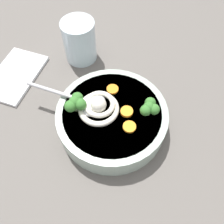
% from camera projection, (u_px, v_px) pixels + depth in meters
% --- Properties ---
extents(table_slab, '(1.23, 1.23, 0.04)m').
position_uv_depth(table_slab, '(104.00, 118.00, 0.55)').
color(table_slab, '#5B5651').
rests_on(table_slab, ground).
extents(soup_bowl, '(0.22, 0.22, 0.05)m').
position_uv_depth(soup_bowl, '(112.00, 119.00, 0.50)').
color(soup_bowl, '#9EB2A3').
rests_on(soup_bowl, table_slab).
extents(noodle_pile, '(0.09, 0.09, 0.04)m').
position_uv_depth(noodle_pile, '(99.00, 107.00, 0.47)').
color(noodle_pile, silver).
rests_on(noodle_pile, soup_bowl).
extents(soup_spoon, '(0.06, 0.17, 0.02)m').
position_uv_depth(soup_spoon, '(87.00, 102.00, 0.48)').
color(soup_spoon, '#B7B7BC').
rests_on(soup_spoon, soup_bowl).
extents(broccoli_floret_center, '(0.05, 0.04, 0.04)m').
position_uv_depth(broccoli_floret_center, '(76.00, 103.00, 0.46)').
color(broccoli_floret_center, '#7A9E60').
rests_on(broccoli_floret_center, soup_bowl).
extents(broccoli_floret_far, '(0.04, 0.04, 0.03)m').
position_uv_depth(broccoli_floret_far, '(150.00, 107.00, 0.46)').
color(broccoli_floret_far, '#7A9E60').
rests_on(broccoli_floret_far, soup_bowl).
extents(carrot_slice_right, '(0.02, 0.02, 0.01)m').
position_uv_depth(carrot_slice_right, '(127.00, 112.00, 0.47)').
color(carrot_slice_right, orange).
rests_on(carrot_slice_right, soup_bowl).
extents(carrot_slice_beside_noodles, '(0.02, 0.02, 0.00)m').
position_uv_depth(carrot_slice_beside_noodles, '(113.00, 89.00, 0.50)').
color(carrot_slice_beside_noodles, orange).
rests_on(carrot_slice_beside_noodles, soup_bowl).
extents(carrot_slice_extra_a, '(0.03, 0.03, 0.00)m').
position_uv_depth(carrot_slice_extra_a, '(129.00, 127.00, 0.45)').
color(carrot_slice_extra_a, orange).
rests_on(carrot_slice_extra_a, soup_bowl).
extents(drinking_glass, '(0.08, 0.08, 0.10)m').
position_uv_depth(drinking_glass, '(80.00, 41.00, 0.58)').
color(drinking_glass, silver).
rests_on(drinking_glass, table_slab).
extents(folded_napkin, '(0.16, 0.10, 0.01)m').
position_uv_depth(folded_napkin, '(15.00, 75.00, 0.59)').
color(folded_napkin, white).
rests_on(folded_napkin, table_slab).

